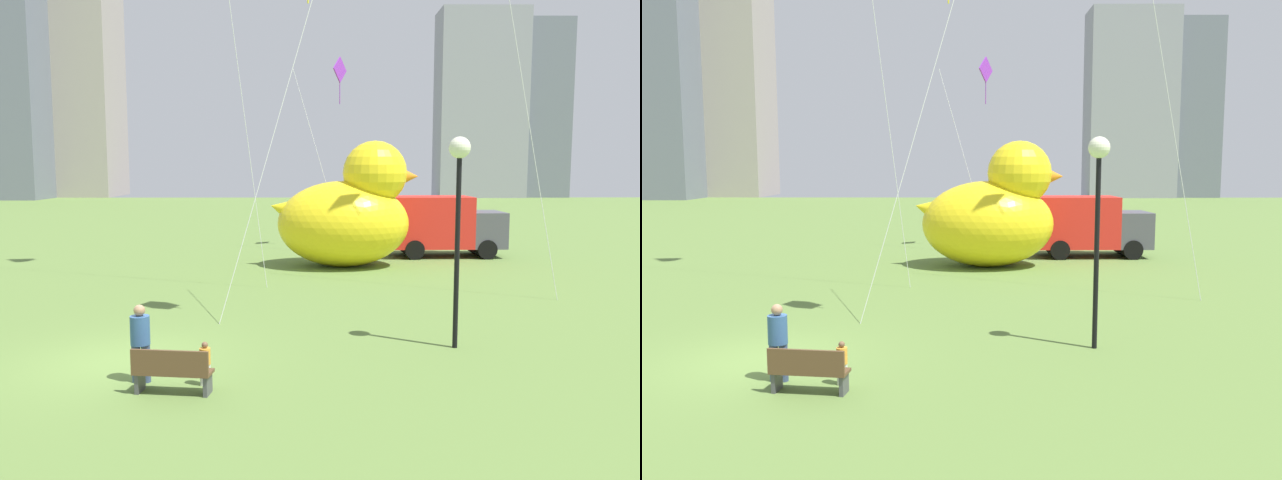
% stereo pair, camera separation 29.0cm
% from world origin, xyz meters
% --- Properties ---
extents(ground_plane, '(140.00, 140.00, 0.00)m').
position_xyz_m(ground_plane, '(0.00, 0.00, 0.00)').
color(ground_plane, '#5C7B39').
extents(park_bench, '(1.56, 0.64, 0.90)m').
position_xyz_m(park_bench, '(1.59, -2.08, 0.47)').
color(park_bench, brown).
rests_on(park_bench, ground).
extents(person_adult, '(0.39, 0.39, 1.59)m').
position_xyz_m(person_adult, '(0.82, -1.37, 0.88)').
color(person_adult, '#38476B').
rests_on(person_adult, ground).
extents(person_child, '(0.22, 0.22, 0.89)m').
position_xyz_m(person_child, '(2.15, -1.60, 0.49)').
color(person_child, silver).
rests_on(person_child, ground).
extents(giant_inflatable_duck, '(6.46, 4.15, 5.36)m').
position_xyz_m(giant_inflatable_duck, '(5.76, 13.39, 2.28)').
color(giant_inflatable_duck, yellow).
rests_on(giant_inflatable_duck, ground).
extents(lamppost, '(0.51, 0.51, 5.01)m').
position_xyz_m(lamppost, '(7.68, 1.02, 3.93)').
color(lamppost, black).
rests_on(lamppost, ground).
extents(box_truck, '(5.57, 2.51, 2.85)m').
position_xyz_m(box_truck, '(10.32, 16.35, 1.44)').
color(box_truck, red).
rests_on(box_truck, ground).
extents(city_skyline, '(76.20, 16.21, 33.23)m').
position_xyz_m(city_skyline, '(-11.39, 71.87, 14.95)').
color(city_skyline, slate).
rests_on(city_skyline, ground).
extents(kite_purple, '(2.72, 2.91, 9.73)m').
position_xyz_m(kite_purple, '(5.51, 19.01, 8.73)').
color(kite_purple, silver).
rests_on(kite_purple, ground).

